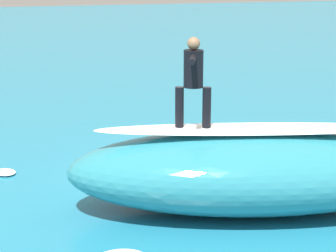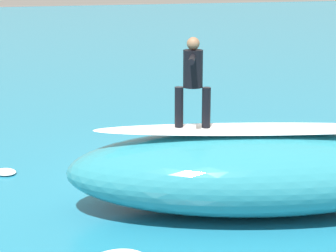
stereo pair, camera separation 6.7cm
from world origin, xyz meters
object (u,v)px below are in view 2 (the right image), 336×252
(surfboard_paddling, at_px, (149,160))
(surfer_paddling, at_px, (153,152))
(surfer_riding, at_px, (193,75))
(surfboard_riding, at_px, (192,129))

(surfboard_paddling, bearing_deg, surfer_paddling, 180.00)
(surfer_riding, distance_m, surfboard_paddling, 3.88)
(surfboard_riding, relative_size, surfer_paddling, 1.49)
(surfboard_riding, height_order, surfer_paddling, surfboard_riding)
(surfboard_riding, bearing_deg, surfer_paddling, -71.03)
(surfboard_paddling, distance_m, surfer_paddling, 0.21)
(surfboard_paddling, bearing_deg, surfboard_riding, 68.28)
(surfboard_paddling, xyz_separation_m, surfer_paddling, (-0.11, -0.04, 0.17))
(surfboard_riding, xyz_separation_m, surfer_riding, (-0.00, -0.00, 0.96))
(surfer_riding, distance_m, surfer_paddling, 3.81)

